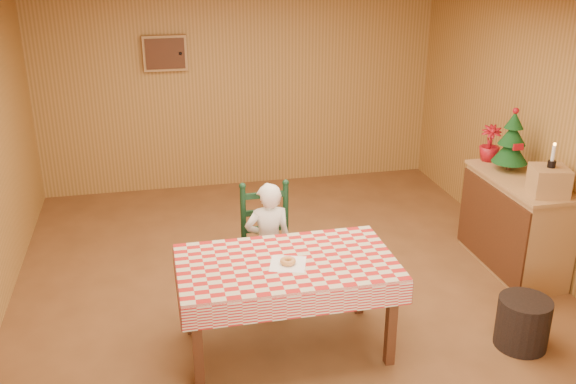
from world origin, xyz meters
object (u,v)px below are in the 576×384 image
object	(u,v)px
dining_table	(287,271)
christmas_tree	(512,142)
storage_bin	(523,323)
shelf_unit	(515,224)
seated_child	(269,244)
ladder_chair	(267,247)
crate	(549,181)

from	to	relation	value
dining_table	christmas_tree	world-z (taller)	christmas_tree
storage_bin	christmas_tree	bearing A→B (deg)	67.00
shelf_unit	christmas_tree	size ratio (longest dim) A/B	2.00
dining_table	christmas_tree	distance (m)	2.73
seated_child	christmas_tree	xyz separation A→B (m)	(2.45, 0.36, 0.65)
ladder_chair	crate	xyz separation A→B (m)	(2.45, -0.35, 0.55)
dining_table	seated_child	distance (m)	0.74
ladder_chair	shelf_unit	world-z (taller)	ladder_chair
christmas_tree	storage_bin	world-z (taller)	christmas_tree
dining_table	ladder_chair	bearing A→B (deg)	90.00
seated_child	storage_bin	size ratio (longest dim) A/B	2.73
ladder_chair	christmas_tree	size ratio (longest dim) A/B	1.74
dining_table	shelf_unit	bearing A→B (deg)	18.91
dining_table	crate	world-z (taller)	crate
dining_table	seated_child	bearing A→B (deg)	90.00
seated_child	crate	xyz separation A→B (m)	(2.45, -0.29, 0.49)
christmas_tree	seated_child	bearing A→B (deg)	-171.74
christmas_tree	storage_bin	xyz separation A→B (m)	(-0.62, -1.46, -1.00)
ladder_chair	crate	size ratio (longest dim) A/B	3.60
crate	seated_child	bearing A→B (deg)	173.15
seated_child	storage_bin	world-z (taller)	seated_child
ladder_chair	shelf_unit	xyz separation A→B (m)	(2.44, 0.05, -0.04)
seated_child	crate	size ratio (longest dim) A/B	3.75
christmas_tree	dining_table	bearing A→B (deg)	-156.10
dining_table	storage_bin	bearing A→B (deg)	-11.65
seated_child	christmas_tree	size ratio (longest dim) A/B	1.81
shelf_unit	dining_table	bearing A→B (deg)	-161.09
shelf_unit	crate	distance (m)	0.71
seated_child	ladder_chair	bearing A→B (deg)	-90.00
ladder_chair	seated_child	bearing A→B (deg)	-90.00
christmas_tree	ladder_chair	bearing A→B (deg)	-173.05
seated_child	crate	world-z (taller)	crate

